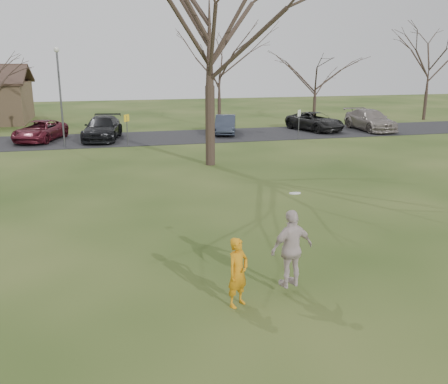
{
  "coord_description": "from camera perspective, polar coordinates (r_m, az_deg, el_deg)",
  "views": [
    {
      "loc": [
        -3.62,
        -10.42,
        5.55
      ],
      "look_at": [
        0.0,
        4.0,
        1.5
      ],
      "focal_mm": 39.25,
      "sensor_mm": 36.0,
      "label": 1
    }
  ],
  "objects": [
    {
      "name": "ground",
      "position": [
        12.35,
        4.62,
        -11.52
      ],
      "size": [
        120.0,
        120.0,
        0.0
      ],
      "primitive_type": "plane",
      "color": "#1E380F",
      "rests_on": "ground"
    },
    {
      "name": "parking_strip",
      "position": [
        36.04,
        -8.21,
        6.26
      ],
      "size": [
        62.0,
        6.5,
        0.04
      ],
      "primitive_type": "cube",
      "color": "black",
      "rests_on": "ground"
    },
    {
      "name": "player_defender",
      "position": [
        11.36,
        1.63,
        -9.33
      ],
      "size": [
        0.72,
        0.66,
        1.66
      ],
      "primitive_type": "imported",
      "rotation": [
        0.0,
        0.0,
        0.58
      ],
      "color": "#C87D10",
      "rests_on": "ground"
    },
    {
      "name": "car_2",
      "position": [
        36.46,
        -20.63,
        6.69
      ],
      "size": [
        3.82,
        5.5,
        1.39
      ],
      "primitive_type": "imported",
      "rotation": [
        0.0,
        0.0,
        -0.33
      ],
      "color": "#54131F",
      "rests_on": "parking_strip"
    },
    {
      "name": "car_3",
      "position": [
        35.77,
        -13.97,
        7.23
      ],
      "size": [
        3.19,
        5.84,
        1.6
      ],
      "primitive_type": "imported",
      "rotation": [
        0.0,
        0.0,
        -0.18
      ],
      "color": "black",
      "rests_on": "parking_strip"
    },
    {
      "name": "car_5",
      "position": [
        37.41,
        0.17,
        7.86
      ],
      "size": [
        2.62,
        4.52,
        1.41
      ],
      "primitive_type": "imported",
      "rotation": [
        0.0,
        0.0,
        -0.28
      ],
      "color": "#2A3140",
      "rests_on": "parking_strip"
    },
    {
      "name": "car_6",
      "position": [
        39.89,
        10.55,
        8.09
      ],
      "size": [
        3.81,
        5.63,
        1.43
      ],
      "primitive_type": "imported",
      "rotation": [
        0.0,
        0.0,
        0.3
      ],
      "color": "black",
      "rests_on": "parking_strip"
    },
    {
      "name": "car_7",
      "position": [
        41.09,
        16.66,
        8.04
      ],
      "size": [
        2.29,
        5.56,
        1.61
      ],
      "primitive_type": "imported",
      "rotation": [
        0.0,
        0.0,
        0.01
      ],
      "color": "gray",
      "rests_on": "parking_strip"
    },
    {
      "name": "catching_play",
      "position": [
        11.9,
        7.89,
        -6.54
      ],
      "size": [
        1.21,
        0.71,
        2.34
      ],
      "color": "beige",
      "rests_on": "ground"
    },
    {
      "name": "lamp_post",
      "position": [
        33.05,
        -18.61,
        11.73
      ],
      "size": [
        0.34,
        0.34,
        6.27
      ],
      "color": "#47474C",
      "rests_on": "ground"
    },
    {
      "name": "sign_yellow",
      "position": [
        32.72,
        -11.25,
        7.75
      ],
      "size": [
        0.35,
        0.35,
        2.08
      ],
      "color": "#47474C",
      "rests_on": "ground"
    },
    {
      "name": "sign_white",
      "position": [
        35.41,
        8.73,
        8.42
      ],
      "size": [
        0.35,
        0.35,
        2.08
      ],
      "color": "#47474C",
      "rests_on": "ground"
    },
    {
      "name": "big_tree",
      "position": [
        26.08,
        -1.71,
        18.42
      ],
      "size": [
        9.0,
        9.0,
        14.0
      ],
      "primitive_type": null,
      "color": "#352821",
      "rests_on": "ground"
    },
    {
      "name": "small_tree_row",
      "position": [
        41.3,
        -2.98,
        12.93
      ],
      "size": [
        55.0,
        5.9,
        8.5
      ],
      "color": "#352821",
      "rests_on": "ground"
    }
  ]
}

